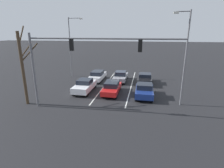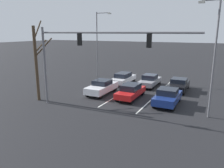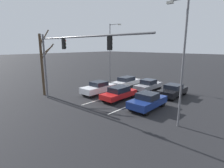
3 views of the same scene
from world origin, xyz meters
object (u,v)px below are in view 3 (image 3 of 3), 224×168
(car_silver_rightlane_second, at_px, (126,82))
(traffic_signal_gantry, at_px, (65,52))
(car_red_midlane_front, at_px, (119,93))
(street_lamp_left_shoulder, at_px, (182,57))
(car_navy_leftlane_front, at_px, (148,101))
(car_black_leftlane_second, at_px, (173,90))
(street_lamp_right_shoulder, at_px, (111,49))
(car_white_rightlane_front, at_px, (98,88))
(car_gray_midlane_second, at_px, (148,85))
(bare_tree_near, at_px, (43,62))

(car_silver_rightlane_second, relative_size, traffic_signal_gantry, 0.35)
(car_red_midlane_front, xyz_separation_m, street_lamp_left_shoulder, (-7.16, 1.98, 4.22))
(car_silver_rightlane_second, bearing_deg, street_lamp_left_shoulder, 144.40)
(car_navy_leftlane_front, height_order, car_black_leftlane_second, car_navy_leftlane_front)
(traffic_signal_gantry, relative_size, street_lamp_right_shoulder, 1.45)
(car_silver_rightlane_second, bearing_deg, car_white_rightlane_front, 88.33)
(car_white_rightlane_front, xyz_separation_m, street_lamp_right_shoulder, (4.43, -7.06, 4.47))
(car_black_leftlane_second, relative_size, street_lamp_left_shoulder, 0.49)
(car_red_midlane_front, height_order, car_black_leftlane_second, car_red_midlane_front)
(car_red_midlane_front, relative_size, car_white_rightlane_front, 0.99)
(car_white_rightlane_front, height_order, car_silver_rightlane_second, car_white_rightlane_front)
(traffic_signal_gantry, xyz_separation_m, street_lamp_left_shoulder, (-9.53, -2.87, -0.18))
(car_gray_midlane_second, distance_m, street_lamp_left_shoulder, 11.13)
(car_red_midlane_front, xyz_separation_m, bare_tree_near, (7.80, 4.45, 3.16))
(traffic_signal_gantry, bearing_deg, car_silver_rightlane_second, -85.36)
(car_navy_leftlane_front, distance_m, car_silver_rightlane_second, 9.05)
(traffic_signal_gantry, height_order, street_lamp_right_shoulder, street_lamp_right_shoulder)
(street_lamp_left_shoulder, bearing_deg, traffic_signal_gantry, 16.76)
(car_silver_rightlane_second, height_order, bare_tree_near, bare_tree_near)
(car_gray_midlane_second, relative_size, car_silver_rightlane_second, 0.95)
(car_red_midlane_front, height_order, car_white_rightlane_front, car_white_rightlane_front)
(car_navy_leftlane_front, distance_m, car_gray_midlane_second, 6.93)
(car_white_rightlane_front, height_order, car_black_leftlane_second, car_white_rightlane_front)
(car_black_leftlane_second, xyz_separation_m, street_lamp_right_shoulder, (11.55, -1.99, 4.53))
(car_white_rightlane_front, bearing_deg, bare_tree_near, 45.80)
(car_silver_rightlane_second, xyz_separation_m, traffic_signal_gantry, (-0.84, 10.30, 4.41))
(traffic_signal_gantry, xyz_separation_m, bare_tree_near, (5.43, -0.40, -1.24))
(street_lamp_right_shoulder, bearing_deg, car_red_midlane_front, 137.34)
(car_red_midlane_front, distance_m, traffic_signal_gantry, 6.96)
(car_gray_midlane_second, xyz_separation_m, bare_tree_near, (8.05, 10.09, 3.18))
(car_navy_leftlane_front, xyz_separation_m, car_gray_midlane_second, (3.49, -5.99, -0.03))
(car_gray_midlane_second, xyz_separation_m, car_silver_rightlane_second, (3.46, 0.19, 0.00))
(car_navy_leftlane_front, relative_size, car_black_leftlane_second, 0.95)
(car_red_midlane_front, bearing_deg, car_silver_rightlane_second, -59.52)
(car_navy_leftlane_front, bearing_deg, car_red_midlane_front, -5.31)
(car_gray_midlane_second, distance_m, car_silver_rightlane_second, 3.46)
(car_navy_leftlane_front, xyz_separation_m, bare_tree_near, (11.55, 4.10, 3.15))
(car_navy_leftlane_front, height_order, street_lamp_left_shoulder, street_lamp_left_shoulder)
(car_gray_midlane_second, bearing_deg, car_white_rightlane_front, 56.80)
(car_gray_midlane_second, height_order, bare_tree_near, bare_tree_near)
(car_navy_leftlane_front, distance_m, bare_tree_near, 12.65)
(car_silver_rightlane_second, bearing_deg, car_black_leftlane_second, 177.86)
(car_navy_leftlane_front, height_order, car_white_rightlane_front, car_navy_leftlane_front)
(car_navy_leftlane_front, xyz_separation_m, street_lamp_right_shoulder, (11.53, -7.52, 4.47))
(car_black_leftlane_second, bearing_deg, street_lamp_right_shoulder, -9.77)
(car_navy_leftlane_front, height_order, street_lamp_right_shoulder, street_lamp_right_shoulder)
(car_navy_leftlane_front, relative_size, car_silver_rightlane_second, 0.89)
(car_white_rightlane_front, bearing_deg, traffic_signal_gantry, 101.29)
(street_lamp_left_shoulder, bearing_deg, car_gray_midlane_second, -47.78)
(car_navy_leftlane_front, distance_m, traffic_signal_gantry, 8.77)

